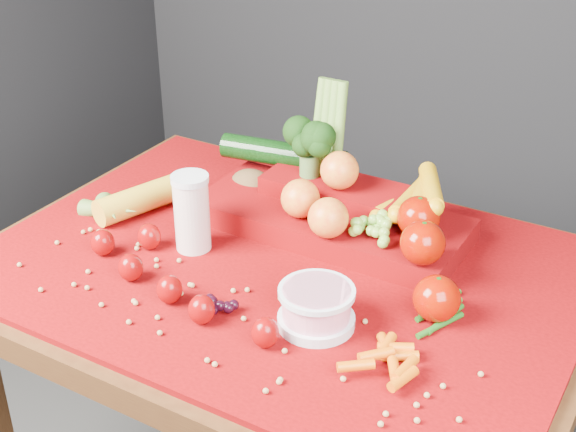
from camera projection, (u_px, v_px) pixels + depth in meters
The scene contains 12 objects.
table at pixel (283, 311), 1.50m from camera, with size 1.10×0.80×0.75m.
red_cloth at pixel (282, 266), 1.45m from camera, with size 1.05×0.75×0.01m, color #7D0407.
milk_glass at pixel (192, 210), 1.46m from camera, with size 0.07×0.07×0.15m.
yogurt_bowl at pixel (316, 306), 1.27m from camera, with size 0.13×0.13×0.07m.
strawberry_scatter at pixel (167, 276), 1.36m from camera, with size 0.44×0.18×0.05m.
dark_grape_cluster at pixel (215, 306), 1.31m from camera, with size 0.06×0.05×0.03m, color black, non-canonical shape.
soybean_scatter at pixel (220, 317), 1.30m from camera, with size 0.84×0.24×0.01m, color tan, non-canonical shape.
corn_ear at pixel (119, 207), 1.59m from camera, with size 0.23×0.26×0.06m.
potato at pixel (252, 185), 1.66m from camera, with size 0.10×0.07×0.07m, color #4F3D22.
baby_carrot_pile at pixel (382, 356), 1.19m from camera, with size 0.17×0.17×0.03m, color #D65907, non-canonical shape.
green_bean_pile at pixel (443, 315), 1.30m from camera, with size 0.14×0.12×0.01m, color #195413, non-canonical shape.
produce_mound at pixel (342, 205), 1.52m from camera, with size 0.61×0.36×0.27m.
Camera 1 is at (0.63, -1.06, 1.53)m, focal length 50.00 mm.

